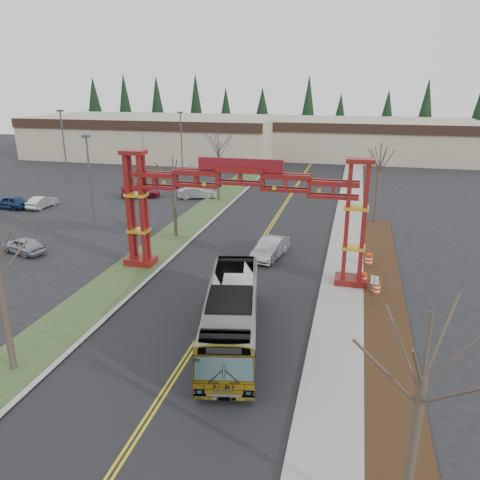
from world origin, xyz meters
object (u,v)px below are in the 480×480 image
(light_pole_mid, at_px, (64,141))
(street_sign, at_px, (374,285))
(parked_car_far_a, at_px, (197,193))
(bare_tree_median_mid, at_px, (174,180))
(silver_sedan, at_px, (270,248))
(retail_building_east, at_px, (370,139))
(parked_car_near_b, at_px, (42,202))
(light_pole_near, at_px, (90,173))
(gateway_arch, at_px, (240,196))
(bare_tree_right_far, at_px, (380,166))
(parked_car_mid_a, at_px, (141,192))
(light_pole_far, at_px, (181,137))
(barrel_north, at_px, (369,260))
(barrel_south, at_px, (376,288))
(barrel_mid, at_px, (363,279))
(bare_tree_right_near, at_px, (423,378))
(bare_tree_median_far, at_px, (218,150))
(parked_car_near_a, at_px, (23,245))
(parked_car_mid_b, at_px, (10,202))
(transit_bus, at_px, (231,314))
(retail_building_west, at_px, (157,136))

(light_pole_mid, relative_size, street_sign, 4.74)
(parked_car_far_a, relative_size, bare_tree_median_mid, 0.61)
(silver_sedan, bearing_deg, retail_building_east, 92.23)
(parked_car_near_b, relative_size, light_pole_near, 0.47)
(gateway_arch, relative_size, bare_tree_right_far, 2.29)
(silver_sedan, xyz_separation_m, parked_car_mid_a, (-19.45, 16.93, -0.12))
(light_pole_far, distance_m, barrel_north, 45.72)
(retail_building_east, distance_m, bare_tree_right_far, 45.48)
(barrel_south, distance_m, barrel_mid, 1.59)
(parked_car_mid_a, bearing_deg, bare_tree_right_near, -167.52)
(retail_building_east, xyz_separation_m, parked_car_mid_a, (-27.92, -41.02, -2.82))
(parked_car_mid_a, xyz_separation_m, bare_tree_median_mid, (9.92, -13.48, 4.63))
(silver_sedan, height_order, barrel_mid, silver_sedan)
(silver_sedan, relative_size, bare_tree_median_far, 0.58)
(parked_car_near_b, xyz_separation_m, parked_car_far_a, (15.61, 8.52, 0.07))
(parked_car_near_b, xyz_separation_m, barrel_mid, (35.47, -13.49, -0.21))
(bare_tree_right_far, xyz_separation_m, barrel_mid, (-1.14, -16.46, -5.35))
(parked_car_near_a, distance_m, light_pole_mid, 30.76)
(retail_building_east, bearing_deg, bare_tree_median_far, -114.02)
(retail_building_east, xyz_separation_m, bare_tree_right_far, (0.00, -45.42, 2.30))
(parked_car_far_a, bearing_deg, parked_car_mid_b, 97.99)
(parked_car_mid_a, bearing_deg, parked_car_far_a, -102.83)
(transit_bus, xyz_separation_m, parked_car_near_b, (-28.41, 22.77, -0.93))
(bare_tree_median_far, height_order, barrel_south, bare_tree_median_far)
(bare_tree_right_near, bearing_deg, light_pole_far, 116.60)
(parked_car_mid_b, xyz_separation_m, barrel_north, (39.08, -8.22, -0.26))
(transit_bus, relative_size, barrel_north, 11.78)
(light_pole_far, height_order, barrel_mid, light_pole_far)
(parked_car_near_b, height_order, barrel_north, parked_car_near_b)
(gateway_arch, bearing_deg, transit_bus, -78.94)
(street_sign, bearing_deg, parked_car_mid_b, 158.55)
(light_pole_mid, bearing_deg, gateway_arch, -40.12)
(gateway_arch, xyz_separation_m, retail_building_east, (10.00, 61.95, -2.47))
(bare_tree_right_near, distance_m, light_pole_near, 40.29)
(bare_tree_right_far, height_order, light_pole_far, light_pole_far)
(gateway_arch, xyz_separation_m, bare_tree_median_far, (-8.00, 21.57, 0.13))
(parked_car_far_a, bearing_deg, street_sign, -160.52)
(light_pole_near, bearing_deg, gateway_arch, -28.90)
(parked_car_mid_a, height_order, bare_tree_right_far, bare_tree_right_far)
(bare_tree_median_far, distance_m, light_pole_near, 15.34)
(retail_building_east, height_order, barrel_mid, retail_building_east)
(parked_car_near_a, bearing_deg, retail_building_west, -151.88)
(retail_building_west, height_order, parked_car_far_a, retail_building_west)
(light_pole_near, bearing_deg, bare_tree_median_far, 50.01)
(parked_car_near_a, bearing_deg, bare_tree_right_far, 136.22)
(street_sign, bearing_deg, retail_building_west, 124.64)
(silver_sedan, bearing_deg, barrel_south, -22.27)
(gateway_arch, height_order, bare_tree_right_far, gateway_arch)
(light_pole_near, bearing_deg, bare_tree_right_near, -46.29)
(retail_building_east, height_order, bare_tree_median_mid, bare_tree_median_mid)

